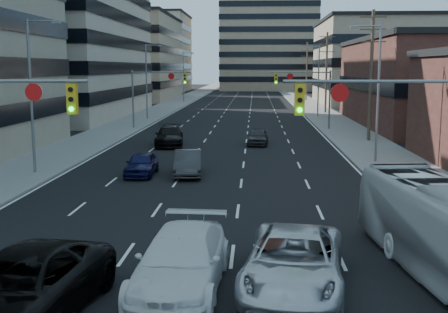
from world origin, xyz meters
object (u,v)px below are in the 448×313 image
Objects in this scene: silver_suv at (294,261)px; white_van at (181,261)px; sedan_blue at (142,164)px; black_pickup at (20,288)px.

white_van is at bearing -168.36° from silver_suv.
sedan_blue is (-4.58, 16.95, -0.16)m from white_van.
black_pickup is 1.56× the size of sedan_blue.
sedan_blue is (-0.86, 19.22, -0.19)m from black_pickup.
silver_suv is (3.20, 0.23, -0.02)m from white_van.
white_van reaches higher than silver_suv.
black_pickup is 1.08× the size of white_van.
black_pickup is 7.36m from silver_suv.
white_van reaches higher than sedan_blue.
silver_suv reaches higher than sedan_blue.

